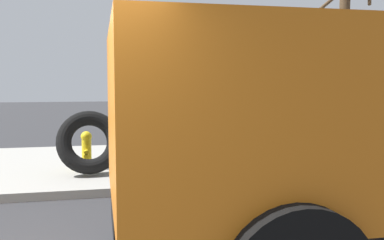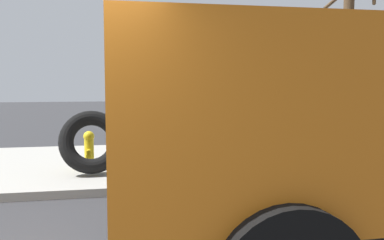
{
  "view_description": "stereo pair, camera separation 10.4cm",
  "coord_description": "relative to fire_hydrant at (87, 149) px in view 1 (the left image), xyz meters",
  "views": [
    {
      "loc": [
        0.78,
        -3.04,
        1.91
      ],
      "look_at": [
        2.05,
        2.85,
        1.37
      ],
      "focal_mm": 39.65,
      "sensor_mm": 36.0,
      "label": 1
    },
    {
      "loc": [
        0.88,
        -3.06,
        1.91
      ],
      "look_at": [
        2.05,
        2.85,
        1.37
      ],
      "focal_mm": 39.65,
      "sensor_mm": 36.0,
      "label": 2
    }
  ],
  "objects": [
    {
      "name": "fire_hydrant",
      "position": [
        0.0,
        0.0,
        0.0
      ],
      "size": [
        0.22,
        0.49,
        0.78
      ],
      "color": "yellow",
      "rests_on": "sidewalk_curb"
    },
    {
      "name": "loose_tire",
      "position": [
        0.07,
        -0.52,
        0.21
      ],
      "size": [
        1.27,
        0.74,
        1.25
      ],
      "primitive_type": "torus",
      "rotation": [
        1.24,
        0.0,
        0.06
      ],
      "color": "black",
      "rests_on": "sidewalk_curb"
    },
    {
      "name": "sidewalk_curb",
      "position": [
        -0.48,
        0.8,
        -0.49
      ],
      "size": [
        36.0,
        5.0,
        0.15
      ],
      "primitive_type": "cube",
      "color": "#99968E",
      "rests_on": "ground"
    },
    {
      "name": "bare_tree",
      "position": [
        6.14,
        0.71,
        2.28
      ],
      "size": [
        1.48,
        1.47,
        5.38
      ],
      "color": "#4C3823",
      "rests_on": "sidewalk_curb"
    }
  ]
}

